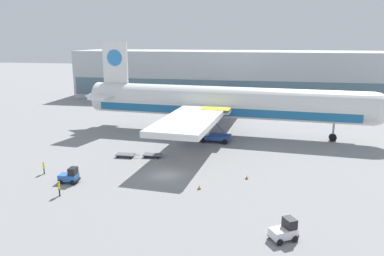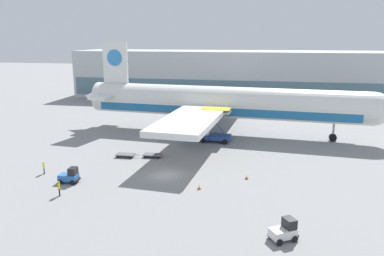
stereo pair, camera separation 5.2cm
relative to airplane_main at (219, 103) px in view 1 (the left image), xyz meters
name	(u,v)px [view 1 (the left image)]	position (x,y,z in m)	size (l,w,h in m)	color
ground_plane	(166,175)	(-4.14, -23.47, -5.84)	(400.00, 400.00, 0.00)	gray
terminal_building	(226,75)	(-3.14, 43.33, 1.15)	(90.00, 18.20, 14.00)	#B2B7BC
airplane_main	(219,103)	(0.00, 0.00, 0.00)	(58.08, 48.47, 17.00)	white
scissor_lift_loader	(216,129)	(0.15, -5.71, -3.63)	(5.41, 3.72, 5.90)	#284C99
baggage_tug_foreground	(285,231)	(10.64, -37.32, -4.96)	(2.82, 2.57, 2.00)	silver
baggage_tug_mid	(70,176)	(-15.33, -28.44, -4.96)	(2.52, 1.75, 2.00)	#2D66B7
baggage_dolly_lead	(125,155)	(-12.22, -17.25, -5.45)	(3.73, 1.60, 0.48)	#56565B
baggage_dolly_second	(153,155)	(-8.09, -16.53, -5.45)	(3.73, 1.60, 0.48)	#56565B
ground_crew_near	(44,167)	(-20.32, -26.25, -4.85)	(0.39, 0.48, 1.70)	black
ground_crew_far	(59,187)	(-14.47, -32.45, -4.77)	(0.40, 0.46, 1.81)	black
traffic_cone_near	(247,177)	(6.52, -22.89, -5.56)	(0.40, 0.40, 0.58)	black
traffic_cone_far	(199,187)	(1.05, -27.37, -5.54)	(0.40, 0.40, 0.62)	black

